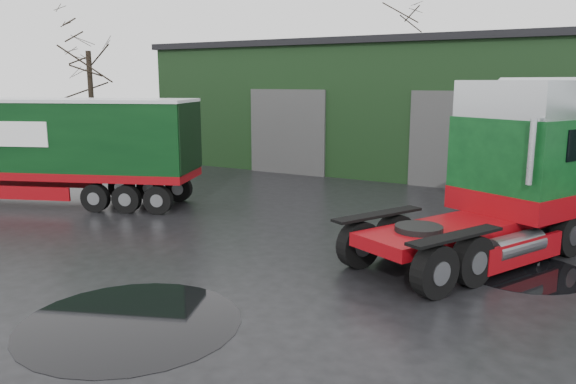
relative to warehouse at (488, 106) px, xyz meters
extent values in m
plane|color=black|center=(-2.00, -20.00, -3.16)|extent=(100.00, 100.00, 0.00)
cube|color=black|center=(0.00, 0.00, -0.16)|extent=(32.00, 12.00, 6.00)
cube|color=black|center=(0.00, 0.00, 2.99)|extent=(32.40, 12.40, 0.30)
cylinder|color=black|center=(-2.08, -22.27, -3.15)|extent=(4.10, 4.10, 0.01)
cylinder|color=black|center=(3.83, -15.64, -3.15)|extent=(2.97, 2.97, 0.01)
camera|label=1|loc=(5.26, -29.26, 1.24)|focal=35.00mm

